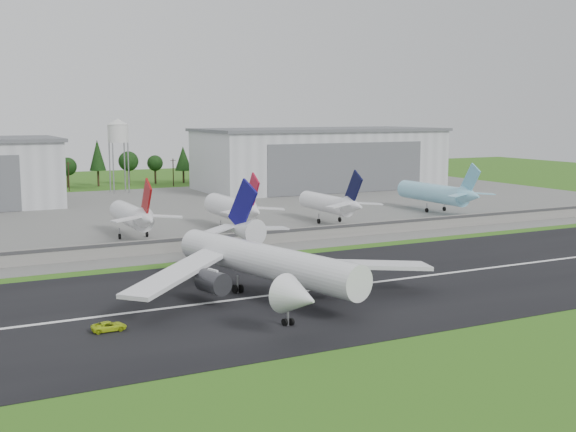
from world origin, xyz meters
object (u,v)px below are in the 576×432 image
parked_jet_navy (332,203)px  parked_jet_skyblue (439,193)px  parked_jet_red_b (235,208)px  parked_jet_red_a (134,216)px  main_airliner (266,269)px  ground_vehicle (109,326)px

parked_jet_navy → parked_jet_skyblue: (42.25, 5.07, 0.35)m
parked_jet_red_b → parked_jet_red_a: bearing=-179.9°
parked_jet_red_b → parked_jet_navy: 30.03m
parked_jet_red_a → parked_jet_red_b: size_ratio=1.00×
parked_jet_navy → main_airliner: bearing=-127.9°
parked_jet_skyblue → parked_jet_red_a: bearing=-177.1°
parked_jet_red_a → parked_jet_navy: size_ratio=1.00×
ground_vehicle → parked_jet_red_b: (50.86, 74.70, 5.44)m
main_airliner → parked_jet_red_a: (-5.16, 66.95, 1.07)m
ground_vehicle → parked_jet_red_b: bearing=-34.6°
main_airliner → parked_jet_red_a: size_ratio=1.87×
parked_jet_skyblue → ground_vehicle: bearing=-147.1°
parked_jet_red_a → parked_jet_skyblue: 99.60m
parked_jet_red_b → parked_jet_skyblue: parked_jet_skyblue is taller
parked_jet_navy → ground_vehicle: bearing=-137.3°
main_airliner → parked_jet_skyblue: 118.66m
main_airliner → parked_jet_navy: size_ratio=1.87×
parked_jet_red_a → parked_jet_skyblue: parked_jet_skyblue is taller
parked_jet_navy → parked_jet_skyblue: parked_jet_skyblue is taller
ground_vehicle → parked_jet_navy: parked_jet_navy is taller
ground_vehicle → parked_jet_red_a: size_ratio=0.16×
ground_vehicle → parked_jet_red_b: 90.54m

